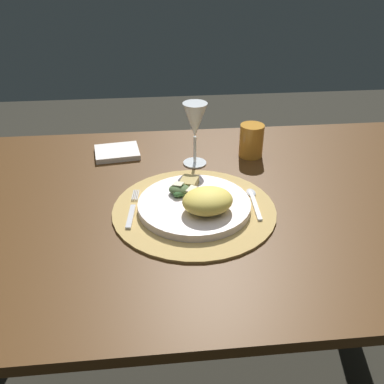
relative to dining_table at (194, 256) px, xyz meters
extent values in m
cube|color=#4A2C12|center=(0.00, 0.00, 0.16)|extent=(1.42, 0.87, 0.02)
cylinder|color=#4D3014|center=(-0.62, 0.35, -0.21)|extent=(0.09, 0.09, 0.71)
cylinder|color=#4A2D10|center=(0.62, 0.35, -0.21)|extent=(0.09, 0.09, 0.71)
cylinder|color=tan|center=(-0.01, -0.05, 0.18)|extent=(0.38, 0.38, 0.01)
cylinder|color=silver|center=(-0.01, -0.05, 0.19)|extent=(0.26, 0.26, 0.02)
ellipsoid|color=#EBCF56|center=(0.02, -0.08, 0.22)|extent=(0.14, 0.12, 0.05)
ellipsoid|color=#4B6336|center=(-0.03, -0.01, 0.21)|extent=(0.06, 0.05, 0.02)
ellipsoid|color=#3F5736|center=(-0.03, -0.01, 0.21)|extent=(0.05, 0.05, 0.01)
ellipsoid|color=#396531|center=(-0.03, -0.01, 0.21)|extent=(0.06, 0.06, 0.02)
cube|color=beige|center=(-0.04, 0.00, 0.22)|extent=(0.03, 0.03, 0.01)
cube|color=beige|center=(-0.01, -0.03, 0.22)|extent=(0.03, 0.03, 0.01)
cube|color=tan|center=(-0.01, 0.03, 0.21)|extent=(0.05, 0.06, 0.02)
cube|color=silver|center=(-0.15, -0.07, 0.18)|extent=(0.02, 0.09, 0.00)
cube|color=silver|center=(-0.15, 0.02, 0.18)|extent=(0.01, 0.05, 0.00)
cube|color=silver|center=(-0.14, 0.02, 0.18)|extent=(0.01, 0.05, 0.00)
cube|color=silver|center=(-0.14, 0.02, 0.18)|extent=(0.01, 0.05, 0.00)
cube|color=silver|center=(-0.13, 0.02, 0.18)|extent=(0.01, 0.05, 0.00)
cube|color=silver|center=(0.14, -0.06, 0.18)|extent=(0.01, 0.10, 0.00)
ellipsoid|color=silver|center=(0.14, 0.01, 0.18)|extent=(0.02, 0.04, 0.01)
cube|color=white|center=(-0.20, 0.27, 0.18)|extent=(0.14, 0.12, 0.02)
cylinder|color=silver|center=(0.02, 0.19, 0.18)|extent=(0.06, 0.06, 0.00)
cylinder|color=silver|center=(0.02, 0.19, 0.22)|extent=(0.01, 0.01, 0.08)
cone|color=silver|center=(0.02, 0.19, 0.30)|extent=(0.07, 0.07, 0.09)
cylinder|color=orange|center=(0.19, 0.22, 0.22)|extent=(0.07, 0.07, 0.09)
camera|label=1|loc=(-0.09, -0.86, 0.72)|focal=39.69mm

